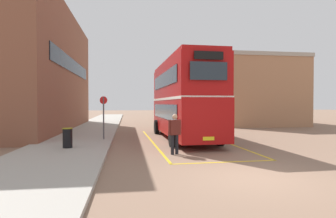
{
  "coord_description": "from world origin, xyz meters",
  "views": [
    {
      "loc": [
        -3.66,
        -7.62,
        2.17
      ],
      "look_at": [
        -0.66,
        12.79,
        1.76
      ],
      "focal_mm": 29.61,
      "sensor_mm": 36.0,
      "label": 1
    }
  ],
  "objects_px": {
    "single_deck_bus": "(178,108)",
    "litter_bin": "(68,138)",
    "double_decker_bus": "(183,98)",
    "bus_stop_sign": "(104,113)",
    "pedestrian_boarding": "(175,131)"
  },
  "relations": [
    {
      "from": "single_deck_bus",
      "to": "litter_bin",
      "type": "xyz_separation_m",
      "value": [
        -8.5,
        -17.91,
        -1.04
      ]
    },
    {
      "from": "double_decker_bus",
      "to": "bus_stop_sign",
      "type": "distance_m",
      "value": 4.86
    },
    {
      "from": "double_decker_bus",
      "to": "single_deck_bus",
      "type": "distance_m",
      "value": 14.63
    },
    {
      "from": "litter_bin",
      "to": "bus_stop_sign",
      "type": "distance_m",
      "value": 3.39
    },
    {
      "from": "double_decker_bus",
      "to": "bus_stop_sign",
      "type": "bearing_deg",
      "value": -172.95
    },
    {
      "from": "double_decker_bus",
      "to": "bus_stop_sign",
      "type": "xyz_separation_m",
      "value": [
        -4.74,
        -0.59,
        -0.89
      ]
    },
    {
      "from": "single_deck_bus",
      "to": "bus_stop_sign",
      "type": "xyz_separation_m",
      "value": [
        -7.12,
        -14.99,
        -0.02
      ]
    },
    {
      "from": "single_deck_bus",
      "to": "bus_stop_sign",
      "type": "relative_size",
      "value": 3.99
    },
    {
      "from": "bus_stop_sign",
      "to": "single_deck_bus",
      "type": "bearing_deg",
      "value": 64.59
    },
    {
      "from": "double_decker_bus",
      "to": "bus_stop_sign",
      "type": "height_order",
      "value": "double_decker_bus"
    },
    {
      "from": "pedestrian_boarding",
      "to": "litter_bin",
      "type": "distance_m",
      "value": 5.0
    },
    {
      "from": "pedestrian_boarding",
      "to": "litter_bin",
      "type": "bearing_deg",
      "value": 161.13
    },
    {
      "from": "litter_bin",
      "to": "bus_stop_sign",
      "type": "xyz_separation_m",
      "value": [
        1.38,
        2.92,
        1.02
      ]
    },
    {
      "from": "double_decker_bus",
      "to": "single_deck_bus",
      "type": "relative_size",
      "value": 1.03
    },
    {
      "from": "pedestrian_boarding",
      "to": "litter_bin",
      "type": "height_order",
      "value": "pedestrian_boarding"
    }
  ]
}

